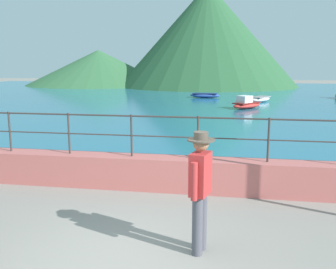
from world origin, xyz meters
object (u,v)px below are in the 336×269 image
boat_2 (246,104)px  boat_6 (205,95)px  person_walking (200,186)px  boat_0 (260,99)px

boat_2 → boat_6: bearing=113.8°
person_walking → boat_2: size_ratio=0.74×
boat_2 → boat_0: bearing=75.1°
boat_2 → boat_6: (-2.89, 6.56, -0.07)m
boat_6 → person_walking: bearing=-86.1°
person_walking → boat_0: 21.63m
person_walking → boat_0: bearing=83.7°
person_walking → boat_6: bearing=93.9°
boat_0 → boat_6: size_ratio=1.04×
boat_6 → boat_2: bearing=-66.2°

